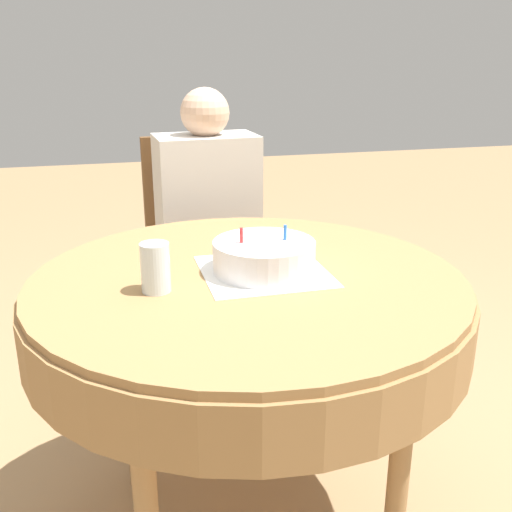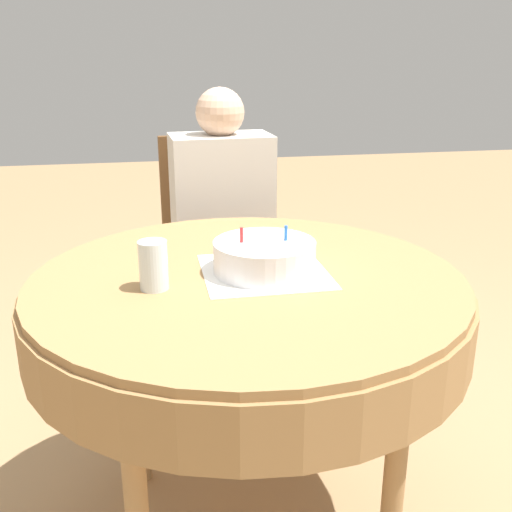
# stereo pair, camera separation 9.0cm
# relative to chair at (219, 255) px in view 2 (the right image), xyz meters

# --- Properties ---
(dining_table) EXTENTS (1.06, 1.06, 0.77)m
(dining_table) POSITION_rel_chair_xyz_m (-0.04, -0.88, 0.16)
(dining_table) COLOR #9E7547
(dining_table) RESTS_ON ground_plane
(chair) EXTENTS (0.47, 0.47, 0.97)m
(chair) POSITION_rel_chair_xyz_m (0.00, 0.00, 0.00)
(chair) COLOR brown
(chair) RESTS_ON ground_plane
(person) EXTENTS (0.37, 0.33, 1.16)m
(person) POSITION_rel_chair_xyz_m (0.00, -0.10, 0.17)
(person) COLOR #DBB293
(person) RESTS_ON ground_plane
(napkin) EXTENTS (0.30, 0.30, 0.00)m
(napkin) POSITION_rel_chair_xyz_m (0.00, -0.87, 0.25)
(napkin) COLOR white
(napkin) RESTS_ON dining_table
(birthday_cake) EXTENTS (0.25, 0.25, 0.11)m
(birthday_cake) POSITION_rel_chair_xyz_m (0.00, -0.87, 0.29)
(birthday_cake) COLOR white
(birthday_cake) RESTS_ON dining_table
(drinking_glass) EXTENTS (0.07, 0.07, 0.11)m
(drinking_glass) POSITION_rel_chair_xyz_m (-0.26, -0.93, 0.31)
(drinking_glass) COLOR silver
(drinking_glass) RESTS_ON dining_table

